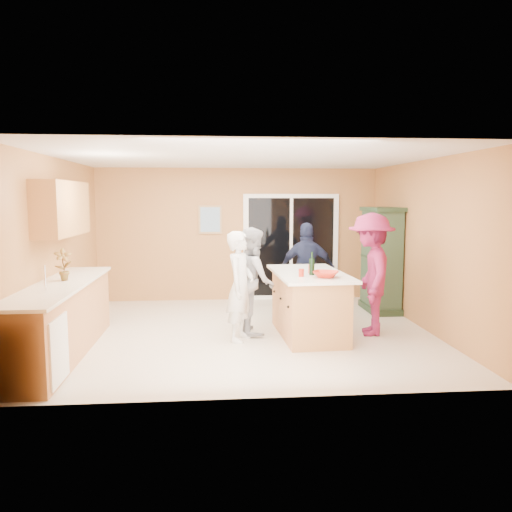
{
  "coord_description": "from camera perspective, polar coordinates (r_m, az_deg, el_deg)",
  "views": [
    {
      "loc": [
        -0.48,
        -7.33,
        2.02
      ],
      "look_at": [
        0.15,
        0.1,
        1.15
      ],
      "focal_mm": 35.0,
      "sensor_mm": 36.0,
      "label": 1
    }
  ],
  "objects": [
    {
      "name": "white_plate",
      "position": [
        7.15,
        8.2,
        -2.01
      ],
      "size": [
        0.28,
        0.28,
        0.02
      ],
      "primitive_type": "cylinder",
      "rotation": [
        0.0,
        0.0,
        0.32
      ],
      "color": "white",
      "rests_on": "kitchen_island"
    },
    {
      "name": "upper_cabinets",
      "position": [
        7.44,
        -21.29,
        5.09
      ],
      "size": [
        0.35,
        1.6,
        0.75
      ],
      "primitive_type": "cube",
      "color": "#BD7B49",
      "rests_on": "wall_left"
    },
    {
      "name": "sliding_door",
      "position": [
        9.96,
        4.02,
        1.04
      ],
      "size": [
        1.9,
        0.07,
        2.1
      ],
      "color": "white",
      "rests_on": "floor"
    },
    {
      "name": "tumbler_near",
      "position": [
        6.88,
        5.2,
        -1.92
      ],
      "size": [
        0.09,
        0.09,
        0.11
      ],
      "primitive_type": "cylinder",
      "rotation": [
        0.0,
        0.0,
        0.24
      ],
      "color": "#B32513",
      "rests_on": "kitchen_island"
    },
    {
      "name": "wall_right",
      "position": [
        8.04,
        18.85,
        1.16
      ],
      "size": [
        0.1,
        5.0,
        2.6
      ],
      "primitive_type": "cube",
      "color": "tan",
      "rests_on": "ground"
    },
    {
      "name": "serving_bowl",
      "position": [
        6.86,
        7.98,
        -2.08
      ],
      "size": [
        0.46,
        0.46,
        0.08
      ],
      "primitive_type": "imported",
      "rotation": [
        0.0,
        0.0,
        -0.43
      ],
      "color": "#B32513",
      "rests_on": "kitchen_island"
    },
    {
      "name": "wine_bottle",
      "position": [
        7.03,
        6.4,
        -1.15
      ],
      "size": [
        0.07,
        0.07,
        0.32
      ],
      "rotation": [
        0.0,
        0.0,
        0.2
      ],
      "color": "black",
      "rests_on": "kitchen_island"
    },
    {
      "name": "floor",
      "position": [
        7.62,
        -1.07,
        -8.72
      ],
      "size": [
        5.5,
        5.5,
        0.0
      ],
      "primitive_type": "plane",
      "color": "beige",
      "rests_on": "ground"
    },
    {
      "name": "woman_grey",
      "position": [
        7.46,
        -0.38,
        -2.79
      ],
      "size": [
        0.72,
        0.86,
        1.59
      ],
      "primitive_type": "imported",
      "rotation": [
        0.0,
        0.0,
        1.73
      ],
      "color": "#9F9FA1",
      "rests_on": "floor"
    },
    {
      "name": "kitchen_island",
      "position": [
        7.4,
        6.05,
        -5.7
      ],
      "size": [
        1.06,
        1.84,
        0.94
      ],
      "rotation": [
        0.0,
        0.0,
        0.05
      ],
      "color": "#BD7B49",
      "rests_on": "floor"
    },
    {
      "name": "woman_navy",
      "position": [
        8.42,
        5.87,
        -1.67
      ],
      "size": [
        0.99,
        0.51,
        1.61
      ],
      "primitive_type": "imported",
      "rotation": [
        0.0,
        0.0,
        3.01
      ],
      "color": "#181E35",
      "rests_on": "floor"
    },
    {
      "name": "wall_back",
      "position": [
        9.87,
        -2.04,
        2.46
      ],
      "size": [
        5.5,
        0.1,
        2.6
      ],
      "primitive_type": "cube",
      "color": "tan",
      "rests_on": "ground"
    },
    {
      "name": "wall_front",
      "position": [
        4.91,
        0.81,
        -1.77
      ],
      "size": [
        5.5,
        0.1,
        2.6
      ],
      "primitive_type": "cube",
      "color": "tan",
      "rests_on": "ground"
    },
    {
      "name": "wall_left",
      "position": [
        7.71,
        -21.94,
        0.81
      ],
      "size": [
        0.1,
        5.0,
        2.6
      ],
      "primitive_type": "cube",
      "color": "tan",
      "rests_on": "ground"
    },
    {
      "name": "woman_white",
      "position": [
        7.05,
        -1.81,
        -3.48
      ],
      "size": [
        0.56,
        0.67,
        1.56
      ],
      "primitive_type": "imported",
      "rotation": [
        0.0,
        0.0,
        1.18
      ],
      "color": "silver",
      "rests_on": "floor"
    },
    {
      "name": "framed_picture",
      "position": [
        9.82,
        -5.26,
        4.17
      ],
      "size": [
        0.46,
        0.04,
        0.56
      ],
      "color": "#A57F52",
      "rests_on": "wall_back"
    },
    {
      "name": "green_hutch",
      "position": [
        9.16,
        14.11,
        -0.54
      ],
      "size": [
        0.53,
        1.01,
        1.86
      ],
      "color": "#213521",
      "rests_on": "floor"
    },
    {
      "name": "tumbler_far",
      "position": [
        7.21,
        6.33,
        -1.47
      ],
      "size": [
        0.1,
        0.1,
        0.12
      ],
      "primitive_type": "cylinder",
      "rotation": [
        0.0,
        0.0,
        -0.27
      ],
      "color": "#B32513",
      "rests_on": "kitchen_island"
    },
    {
      "name": "left_cabinet_run",
      "position": [
        6.77,
        -21.79,
        -7.14
      ],
      "size": [
        0.65,
        3.05,
        1.24
      ],
      "color": "#BD7B49",
      "rests_on": "floor"
    },
    {
      "name": "tulip_vase",
      "position": [
        6.99,
        -21.17,
        -0.91
      ],
      "size": [
        0.26,
        0.22,
        0.43
      ],
      "primitive_type": "imported",
      "rotation": [
        0.0,
        0.0,
        0.36
      ],
      "color": "#A61910",
      "rests_on": "left_cabinet_run"
    },
    {
      "name": "ceiling",
      "position": [
        7.37,
        -1.12,
        11.16
      ],
      "size": [
        5.5,
        5.0,
        0.1
      ],
      "primitive_type": "cube",
      "color": "silver",
      "rests_on": "wall_back"
    },
    {
      "name": "woman_magenta",
      "position": [
        7.55,
        12.98,
        -2.03
      ],
      "size": [
        0.89,
        1.28,
        1.81
      ],
      "primitive_type": "imported",
      "rotation": [
        0.0,
        0.0,
        -1.77
      ],
      "color": "maroon",
      "rests_on": "floor"
    }
  ]
}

